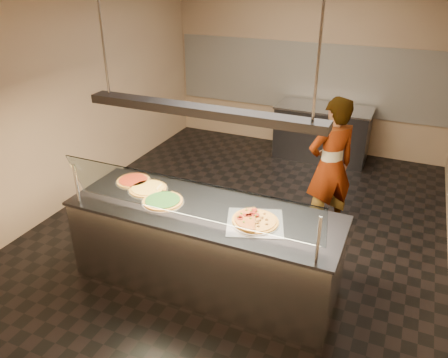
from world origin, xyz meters
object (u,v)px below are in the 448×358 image
at_px(heat_lamp_housing, 202,111).
at_px(worker, 330,167).
at_px(perforated_tray, 255,222).
at_px(pizza_spatula, 161,189).
at_px(half_pizza_pepperoni, 245,217).
at_px(half_pizza_sausage, 266,223).
at_px(pizza_tomato, 134,180).
at_px(sneeze_guard, 187,199).
at_px(pizza_cheese, 148,188).
at_px(pizza_spinach, 163,201).
at_px(prep_table, 322,133).
at_px(serving_counter, 205,247).

bearing_deg(heat_lamp_housing, worker, 60.03).
distance_m(perforated_tray, pizza_spatula, 1.16).
height_order(perforated_tray, heat_lamp_housing, heat_lamp_housing).
bearing_deg(half_pizza_pepperoni, pizza_spatula, 170.36).
distance_m(half_pizza_sausage, pizza_tomato, 1.67).
height_order(sneeze_guard, worker, worker).
height_order(pizza_spatula, heat_lamp_housing, heat_lamp_housing).
height_order(perforated_tray, pizza_cheese, pizza_cheese).
bearing_deg(half_pizza_pepperoni, pizza_spinach, -179.36).
bearing_deg(pizza_spatula, worker, 44.13).
xyz_separation_m(sneeze_guard, pizza_spatula, (-0.59, 0.49, -0.27)).
height_order(pizza_tomato, prep_table, pizza_tomato).
xyz_separation_m(half_pizza_pepperoni, pizza_cheese, (-1.19, 0.16, -0.02)).
xyz_separation_m(serving_counter, sneeze_guard, (0.00, -0.34, 0.76)).
xyz_separation_m(perforated_tray, pizza_cheese, (-1.29, 0.17, 0.01)).
height_order(pizza_cheese, prep_table, pizza_cheese).
bearing_deg(worker, heat_lamp_housing, 16.48).
relative_size(perforated_tray, half_pizza_sausage, 1.39).
distance_m(half_pizza_pepperoni, pizza_tomato, 1.47).
bearing_deg(half_pizza_pepperoni, heat_lamp_housing, 176.31).
xyz_separation_m(sneeze_guard, pizza_cheese, (-0.74, 0.48, -0.28)).
bearing_deg(sneeze_guard, heat_lamp_housing, 90.00).
height_order(serving_counter, pizza_cheese, pizza_cheese).
bearing_deg(worker, pizza_spatula, 0.59).
distance_m(half_pizza_pepperoni, pizza_spatula, 1.05).
bearing_deg(half_pizza_pepperoni, pizza_tomato, 169.70).
distance_m(pizza_spatula, prep_table, 3.90).
xyz_separation_m(sneeze_guard, worker, (0.94, 1.97, -0.34)).
bearing_deg(sneeze_guard, pizza_cheese, 147.07).
xyz_separation_m(perforated_tray, pizza_spinach, (-1.00, -0.01, 0.01)).
bearing_deg(sneeze_guard, half_pizza_sausage, 25.34).
bearing_deg(half_pizza_sausage, serving_counter, 177.26).
relative_size(sneeze_guard, pizza_cheese, 5.86).
distance_m(sneeze_guard, prep_table, 4.32).
bearing_deg(heat_lamp_housing, pizza_spinach, -175.01).
height_order(half_pizza_pepperoni, pizza_spatula, half_pizza_pepperoni).
xyz_separation_m(half_pizza_pepperoni, pizza_spatula, (-1.04, 0.18, -0.01)).
height_order(half_pizza_pepperoni, pizza_cheese, half_pizza_pepperoni).
distance_m(pizza_spinach, pizza_cheese, 0.34).
relative_size(pizza_spatula, worker, 0.13).
bearing_deg(perforated_tray, pizza_cheese, 172.71).
height_order(pizza_cheese, pizza_spatula, pizza_spatula).
distance_m(serving_counter, perforated_tray, 0.73).
distance_m(serving_counter, pizza_tomato, 1.13).
bearing_deg(perforated_tray, half_pizza_pepperoni, 179.26).
relative_size(half_pizza_pepperoni, pizza_tomato, 1.22).
distance_m(sneeze_guard, half_pizza_pepperoni, 0.61).
height_order(half_pizza_pepperoni, pizza_spinach, half_pizza_pepperoni).
height_order(serving_counter, worker, worker).
bearing_deg(pizza_tomato, heat_lamp_housing, -13.21).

